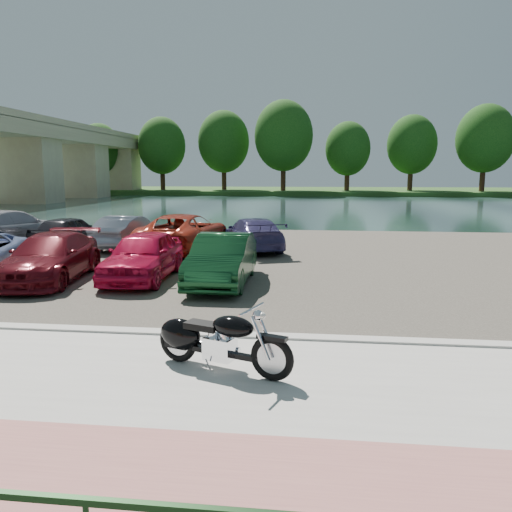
{
  "coord_description": "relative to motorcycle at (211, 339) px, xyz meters",
  "views": [
    {
      "loc": [
        1.44,
        -6.77,
        3.08
      ],
      "look_at": [
        0.07,
        5.0,
        1.1
      ],
      "focal_mm": 35.0,
      "sensor_mm": 36.0,
      "label": 1
    }
  ],
  "objects": [
    {
      "name": "car_8",
      "position": [
        -8.43,
        12.08,
        0.14
      ],
      "size": [
        1.95,
        4.02,
        1.32
      ],
      "primitive_type": "imported",
      "rotation": [
        0.0,
        0.0,
        3.04
      ],
      "color": "black",
      "rests_on": "parking_lot"
    },
    {
      "name": "car_9",
      "position": [
        -6.0,
        12.31,
        0.14
      ],
      "size": [
        1.77,
        4.15,
        1.33
      ],
      "primitive_type": "imported",
      "rotation": [
        0.0,
        0.0,
        3.05
      ],
      "color": "slate",
      "rests_on": "parking_lot"
    },
    {
      "name": "car_3",
      "position": [
        -5.9,
        6.02,
        0.14
      ],
      "size": [
        2.41,
        4.76,
        1.33
      ],
      "primitive_type": "imported",
      "rotation": [
        0.0,
        0.0,
        0.12
      ],
      "color": "#5A0C15",
      "rests_on": "parking_lot"
    },
    {
      "name": "car_7",
      "position": [
        -11.05,
        12.14,
        0.25
      ],
      "size": [
        3.3,
        5.65,
        1.54
      ],
      "primitive_type": "imported",
      "rotation": [
        0.0,
        0.0,
        2.91
      ],
      "color": "#A2A0A9",
      "rests_on": "parking_lot"
    },
    {
      "name": "car_11",
      "position": [
        -0.87,
        12.36,
        0.12
      ],
      "size": [
        3.23,
        4.79,
        1.29
      ],
      "primitive_type": "imported",
      "rotation": [
        0.0,
        0.0,
        3.5
      ],
      "color": "navy",
      "rests_on": "parking_lot"
    },
    {
      "name": "parking_lot",
      "position": [
        0.1,
        10.58,
        -0.54
      ],
      "size": [
        60.0,
        18.0,
        0.04
      ],
      "primitive_type": "cube",
      "color": "#3D3931",
      "rests_on": "ground"
    },
    {
      "name": "river",
      "position": [
        0.1,
        39.58,
        -0.56
      ],
      "size": [
        120.0,
        40.0,
        0.0
      ],
      "primitive_type": "cube",
      "color": "#172A29",
      "rests_on": "ground"
    },
    {
      "name": "car_4",
      "position": [
        -3.32,
        6.47,
        0.18
      ],
      "size": [
        1.77,
        4.15,
        1.4
      ],
      "primitive_type": "imported",
      "rotation": [
        0.0,
        0.0,
        0.03
      ],
      "color": "#B90C35",
      "rests_on": "parking_lot"
    },
    {
      "name": "promenade",
      "position": [
        0.1,
        -1.42,
        -0.51
      ],
      "size": [
        60.0,
        6.0,
        0.1
      ],
      "primitive_type": "cube",
      "color": "#AAA7A0",
      "rests_on": "ground"
    },
    {
      "name": "ground",
      "position": [
        0.1,
        -0.42,
        -0.56
      ],
      "size": [
        200.0,
        200.0,
        0.0
      ],
      "primitive_type": "plane",
      "color": "#595447",
      "rests_on": "ground"
    },
    {
      "name": "car_5",
      "position": [
        -0.94,
        6.12,
        0.16
      ],
      "size": [
        1.49,
        4.17,
        1.37
      ],
      "primitive_type": "imported",
      "rotation": [
        0.0,
        0.0,
        0.01
      ],
      "color": "#103D1D",
      "rests_on": "parking_lot"
    },
    {
      "name": "kerb",
      "position": [
        0.1,
        1.58,
        -0.49
      ],
      "size": [
        60.0,
        0.3,
        0.14
      ],
      "primitive_type": "cube",
      "color": "#AAA7A0",
      "rests_on": "ground"
    },
    {
      "name": "pink_path",
      "position": [
        0.1,
        -2.92,
        -0.46
      ],
      "size": [
        60.0,
        2.0,
        0.01
      ],
      "primitive_type": "cube",
      "color": "#9F5B59",
      "rests_on": "promenade"
    },
    {
      "name": "far_bank",
      "position": [
        0.1,
        71.58,
        -0.26
      ],
      "size": [
        120.0,
        24.0,
        0.6
      ],
      "primitive_type": "cube",
      "color": "#214B1A",
      "rests_on": "ground"
    },
    {
      "name": "motorcycle",
      "position": [
        0.0,
        0.0,
        0.0
      ],
      "size": [
        2.24,
        1.08,
        1.05
      ],
      "rotation": [
        0.0,
        0.0,
        -0.35
      ],
      "color": "black",
      "rests_on": "promenade"
    },
    {
      "name": "far_trees",
      "position": [
        4.46,
        65.37,
        6.93
      ],
      "size": [
        70.25,
        10.68,
        12.52
      ],
      "color": "#372014",
      "rests_on": "far_bank"
    },
    {
      "name": "bridge",
      "position": [
        -27.9,
        40.61,
        4.96
      ],
      "size": [
        7.0,
        56.0,
        8.55
      ],
      "color": "tan",
      "rests_on": "ground"
    },
    {
      "name": "car_10",
      "position": [
        -3.48,
        11.6,
        0.22
      ],
      "size": [
        2.86,
        5.52,
        1.49
      ],
      "primitive_type": "imported",
      "rotation": [
        0.0,
        0.0,
        3.07
      ],
      "color": "#A12D1A",
      "rests_on": "parking_lot"
    }
  ]
}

